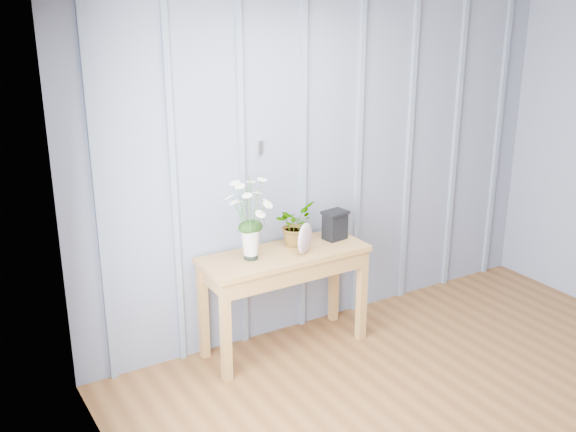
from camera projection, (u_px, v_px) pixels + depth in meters
room_shell at (470, 86)px, 3.70m from camera, size 4.00×4.50×2.50m
sideboard at (284, 267)px, 4.74m from camera, size 1.20×0.45×0.75m
daisy_vase at (250, 206)px, 4.46m from camera, size 0.42×0.32×0.60m
spider_plant at (294, 224)px, 4.80m from camera, size 0.36×0.36×0.31m
felt_disc_vessel at (305, 238)px, 4.65m from camera, size 0.21×0.18×0.22m
carved_box at (335, 225)px, 4.91m from camera, size 0.19×0.16×0.21m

